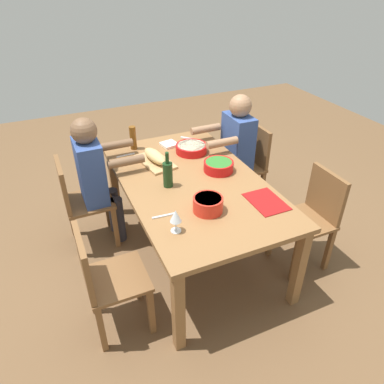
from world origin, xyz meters
TOP-DOWN VIEW (x-y plane):
  - ground_plane at (0.00, 0.00)m, footprint 8.00×8.00m
  - dining_table at (0.00, 0.00)m, footprint 1.82×1.06m
  - chair_far_right at (0.50, 0.85)m, footprint 0.40×0.40m
  - diner_far_right at (0.50, 0.67)m, footprint 0.41×0.53m
  - chair_far_left at (-0.50, 0.85)m, footprint 0.40×0.40m
  - chair_near_left at (-0.50, -0.85)m, footprint 0.40×0.40m
  - chair_near_right at (0.50, -0.85)m, footprint 0.40×0.40m
  - diner_near_right at (0.50, -0.67)m, footprint 0.41×0.53m
  - serving_bowl_greens at (0.05, -0.27)m, footprint 0.25×0.25m
  - serving_bowl_salad at (-0.42, 0.07)m, footprint 0.21×0.21m
  - serving_bowl_pasta at (0.46, -0.20)m, footprint 0.29×0.29m
  - cutting_board at (0.40, 0.17)m, footprint 0.43×0.28m
  - bread_loaf at (0.40, 0.17)m, footprint 0.33×0.16m
  - wine_bottle at (0.00, 0.20)m, footprint 0.08×0.08m
  - beer_bottle at (0.75, 0.26)m, footprint 0.06×0.06m
  - wine_glass at (-0.54, 0.36)m, footprint 0.08×0.08m
  - fork_far_right at (0.64, 0.37)m, footprint 0.03×0.17m
  - fork_far_left at (-0.36, 0.37)m, footprint 0.03×0.17m
  - placemat_near_left at (-0.50, -0.37)m, footprint 0.32×0.23m
  - carving_knife at (0.72, -0.31)m, footprint 0.18×0.18m
  - napkin_stack at (0.68, -0.06)m, footprint 0.16×0.16m

SIDE VIEW (x-z plane):
  - ground_plane at x=0.00m, z-range 0.00..0.00m
  - chair_far_right at x=0.50m, z-range 0.06..0.91m
  - chair_far_left at x=-0.50m, z-range 0.06..0.91m
  - chair_near_left at x=-0.50m, z-range 0.06..0.91m
  - chair_near_right at x=0.50m, z-range 0.06..0.91m
  - dining_table at x=0.00m, z-range 0.29..1.03m
  - diner_far_right at x=0.50m, z-range 0.10..1.30m
  - diner_near_right at x=0.50m, z-range 0.10..1.30m
  - placemat_near_left at x=-0.50m, z-range 0.74..0.75m
  - fork_far_right at x=0.64m, z-range 0.74..0.75m
  - fork_far_left at x=-0.36m, z-range 0.74..0.75m
  - carving_knife at x=0.72m, z-range 0.74..0.75m
  - cutting_board at x=0.40m, z-range 0.74..0.76m
  - napkin_stack at x=0.68m, z-range 0.74..0.76m
  - serving_bowl_pasta at x=0.46m, z-range 0.75..0.82m
  - serving_bowl_greens at x=0.05m, z-range 0.75..0.83m
  - serving_bowl_salad at x=-0.42m, z-range 0.75..0.86m
  - bread_loaf at x=0.40m, z-range 0.76..0.85m
  - wine_bottle at x=0.00m, z-range 0.70..0.99m
  - beer_bottle at x=0.75m, z-range 0.74..0.96m
  - wine_glass at x=-0.54m, z-range 0.77..0.94m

